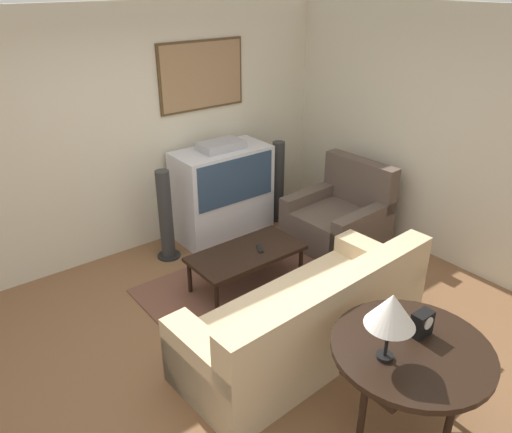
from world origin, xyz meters
TOP-DOWN VIEW (x-y plane):
  - ground_plane at (0.00, 0.00)m, footprint 12.00×12.00m
  - wall_back at (0.02, 2.13)m, footprint 12.00×0.10m
  - wall_right at (2.63, 0.00)m, footprint 0.06×12.00m
  - area_rug at (0.59, 0.55)m, footprint 2.22×1.52m
  - tv at (0.99, 1.73)m, footprint 1.14×0.58m
  - couch at (0.34, -0.47)m, footprint 2.29×1.01m
  - armchair at (1.95, 0.71)m, footprint 1.00×1.01m
  - coffee_table at (0.52, 0.64)m, footprint 1.16×0.59m
  - console_table at (0.29, -1.49)m, footprint 1.06×1.06m
  - table_lamp at (0.06, -1.44)m, footprint 0.31×0.31m
  - mantel_clock at (0.43, -1.44)m, footprint 0.15×0.10m
  - remote at (0.66, 0.59)m, footprint 0.11×0.16m
  - speaker_tower_left at (0.17, 1.66)m, footprint 0.26×0.26m
  - speaker_tower_right at (1.80, 1.66)m, footprint 0.26×0.26m

SIDE VIEW (x-z plane):
  - ground_plane at x=0.00m, z-range 0.00..0.00m
  - area_rug at x=0.59m, z-range 0.00..0.01m
  - armchair at x=1.95m, z-range -0.18..0.79m
  - couch at x=0.34m, z-range -0.12..0.74m
  - coffee_table at x=0.52m, z-range 0.16..0.57m
  - remote at x=0.66m, z-range 0.40..0.42m
  - speaker_tower_left at x=0.17m, z-range -0.03..1.02m
  - speaker_tower_right at x=1.80m, z-range -0.03..1.02m
  - tv at x=0.99m, z-range -0.03..1.16m
  - console_table at x=0.29m, z-range 0.31..1.05m
  - mantel_clock at x=0.43m, z-range 0.75..0.92m
  - table_lamp at x=0.06m, z-range 0.87..1.35m
  - wall_right at x=2.63m, z-range 0.00..2.70m
  - wall_back at x=0.02m, z-range 0.01..2.71m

